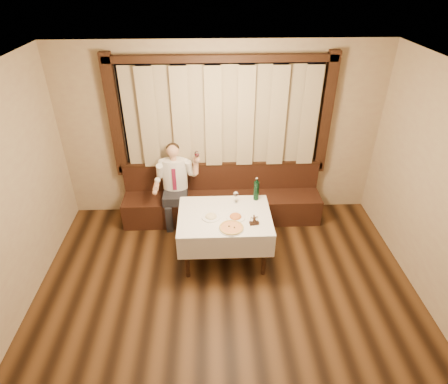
{
  "coord_description": "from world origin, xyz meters",
  "views": [
    {
      "loc": [
        -0.17,
        -2.46,
        3.73
      ],
      "look_at": [
        0.0,
        1.9,
        1.0
      ],
      "focal_mm": 30.0,
      "sensor_mm": 36.0,
      "label": 1
    }
  ],
  "objects_px": {
    "dining_table": "(225,221)",
    "pasta_red": "(236,215)",
    "green_bottle": "(256,190)",
    "seated_man": "(175,179)",
    "pizza": "(231,228)",
    "pasta_cream": "(211,215)",
    "banquette": "(222,201)",
    "cruet_caddy": "(254,221)"
  },
  "relations": [
    {
      "from": "dining_table",
      "to": "pasta_red",
      "type": "relative_size",
      "value": 4.81
    },
    {
      "from": "green_bottle",
      "to": "dining_table",
      "type": "bearing_deg",
      "value": -141.47
    },
    {
      "from": "pasta_red",
      "to": "seated_man",
      "type": "height_order",
      "value": "seated_man"
    },
    {
      "from": "pasta_red",
      "to": "green_bottle",
      "type": "height_order",
      "value": "green_bottle"
    },
    {
      "from": "seated_man",
      "to": "pizza",
      "type": "bearing_deg",
      "value": -56.79
    },
    {
      "from": "pizza",
      "to": "pasta_cream",
      "type": "bearing_deg",
      "value": 135.42
    },
    {
      "from": "pasta_cream",
      "to": "green_bottle",
      "type": "relative_size",
      "value": 0.71
    },
    {
      "from": "banquette",
      "to": "green_bottle",
      "type": "bearing_deg",
      "value": -54.03
    },
    {
      "from": "green_bottle",
      "to": "seated_man",
      "type": "distance_m",
      "value": 1.34
    },
    {
      "from": "cruet_caddy",
      "to": "seated_man",
      "type": "bearing_deg",
      "value": 124.88
    },
    {
      "from": "banquette",
      "to": "dining_table",
      "type": "height_order",
      "value": "banquette"
    },
    {
      "from": "green_bottle",
      "to": "cruet_caddy",
      "type": "bearing_deg",
      "value": -98.65
    },
    {
      "from": "banquette",
      "to": "cruet_caddy",
      "type": "height_order",
      "value": "banquette"
    },
    {
      "from": "banquette",
      "to": "pizza",
      "type": "distance_m",
      "value": 1.41
    },
    {
      "from": "pasta_cream",
      "to": "green_bottle",
      "type": "height_order",
      "value": "green_bottle"
    },
    {
      "from": "dining_table",
      "to": "green_bottle",
      "type": "distance_m",
      "value": 0.65
    },
    {
      "from": "banquette",
      "to": "pasta_red",
      "type": "relative_size",
      "value": 12.12
    },
    {
      "from": "dining_table",
      "to": "seated_man",
      "type": "relative_size",
      "value": 0.93
    },
    {
      "from": "pasta_cream",
      "to": "cruet_caddy",
      "type": "distance_m",
      "value": 0.59
    },
    {
      "from": "dining_table",
      "to": "pizza",
      "type": "height_order",
      "value": "pizza"
    },
    {
      "from": "pasta_red",
      "to": "seated_man",
      "type": "distance_m",
      "value": 1.34
    },
    {
      "from": "pasta_red",
      "to": "pasta_cream",
      "type": "relative_size",
      "value": 1.04
    },
    {
      "from": "dining_table",
      "to": "pasta_red",
      "type": "xyz_separation_m",
      "value": [
        0.15,
        -0.07,
        0.14
      ]
    },
    {
      "from": "pasta_red",
      "to": "banquette",
      "type": "bearing_deg",
      "value": 97.56
    },
    {
      "from": "banquette",
      "to": "seated_man",
      "type": "distance_m",
      "value": 0.89
    },
    {
      "from": "cruet_caddy",
      "to": "seated_man",
      "type": "height_order",
      "value": "seated_man"
    },
    {
      "from": "banquette",
      "to": "pasta_red",
      "type": "xyz_separation_m",
      "value": [
        0.15,
        -1.09,
        0.48
      ]
    },
    {
      "from": "pizza",
      "to": "green_bottle",
      "type": "bearing_deg",
      "value": 59.97
    },
    {
      "from": "banquette",
      "to": "pasta_red",
      "type": "height_order",
      "value": "banquette"
    },
    {
      "from": "banquette",
      "to": "seated_man",
      "type": "bearing_deg",
      "value": -173.2
    },
    {
      "from": "pizza",
      "to": "pasta_cream",
      "type": "relative_size",
      "value": 1.32
    },
    {
      "from": "banquette",
      "to": "dining_table",
      "type": "xyz_separation_m",
      "value": [
        0.0,
        -1.02,
        0.34
      ]
    },
    {
      "from": "pasta_red",
      "to": "pasta_cream",
      "type": "bearing_deg",
      "value": 176.93
    },
    {
      "from": "banquette",
      "to": "cruet_caddy",
      "type": "xyz_separation_m",
      "value": [
        0.38,
        -1.25,
        0.49
      ]
    },
    {
      "from": "green_bottle",
      "to": "pasta_red",
      "type": "bearing_deg",
      "value": -126.18
    },
    {
      "from": "cruet_caddy",
      "to": "green_bottle",
      "type": "bearing_deg",
      "value": 72.23
    },
    {
      "from": "pasta_cream",
      "to": "cruet_caddy",
      "type": "xyz_separation_m",
      "value": [
        0.57,
        -0.17,
        0.01
      ]
    },
    {
      "from": "pasta_red",
      "to": "seated_man",
      "type": "xyz_separation_m",
      "value": [
        -0.89,
        1.01,
        0.0
      ]
    },
    {
      "from": "dining_table",
      "to": "seated_man",
      "type": "xyz_separation_m",
      "value": [
        -0.74,
        0.94,
        0.15
      ]
    },
    {
      "from": "dining_table",
      "to": "seated_man",
      "type": "height_order",
      "value": "seated_man"
    },
    {
      "from": "banquette",
      "to": "cruet_caddy",
      "type": "bearing_deg",
      "value": -73.09
    },
    {
      "from": "seated_man",
      "to": "pasta_red",
      "type": "bearing_deg",
      "value": -48.63
    }
  ]
}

